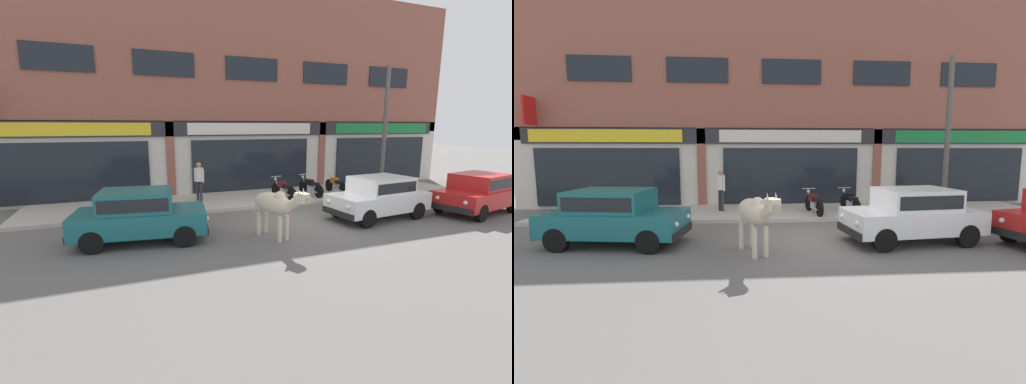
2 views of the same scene
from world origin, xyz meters
TOP-DOWN VIEW (x-y plane):
  - ground_plane at (0.00, 0.00)m, footprint 90.00×90.00m
  - sidewalk at (0.00, 3.87)m, footprint 19.00×3.33m
  - shop_building at (-0.01, 5.79)m, footprint 23.00×1.40m
  - cow at (-1.81, -1.26)m, footprint 1.07×2.04m
  - car_0 at (2.46, -0.54)m, footprint 3.73×1.95m
  - car_1 at (-5.43, -0.19)m, footprint 3.76×2.06m
  - motorcycle_0 at (0.53, 3.11)m, footprint 0.52×1.81m
  - motorcycle_1 at (1.95, 3.27)m, footprint 0.52×1.81m
  - motorcycle_2 at (3.25, 3.23)m, footprint 0.52×1.81m
  - pedestrian at (-2.93, 3.87)m, footprint 0.34×0.41m
  - utility_pole at (5.18, 2.50)m, footprint 0.18×0.18m

SIDE VIEW (x-z plane):
  - ground_plane at x=0.00m, z-range 0.00..0.00m
  - sidewalk at x=0.00m, z-range 0.00..0.13m
  - motorcycle_0 at x=0.53m, z-range 0.08..0.96m
  - motorcycle_1 at x=1.95m, z-range 0.08..0.96m
  - motorcycle_2 at x=3.25m, z-range 0.08..0.96m
  - car_0 at x=2.46m, z-range 0.08..1.54m
  - car_1 at x=-5.43m, z-range 0.08..1.54m
  - cow at x=-1.81m, z-range 0.20..1.81m
  - pedestrian at x=-2.93m, z-range 0.32..1.92m
  - utility_pole at x=5.18m, z-range 0.13..5.72m
  - shop_building at x=-0.01m, z-range -0.21..9.35m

